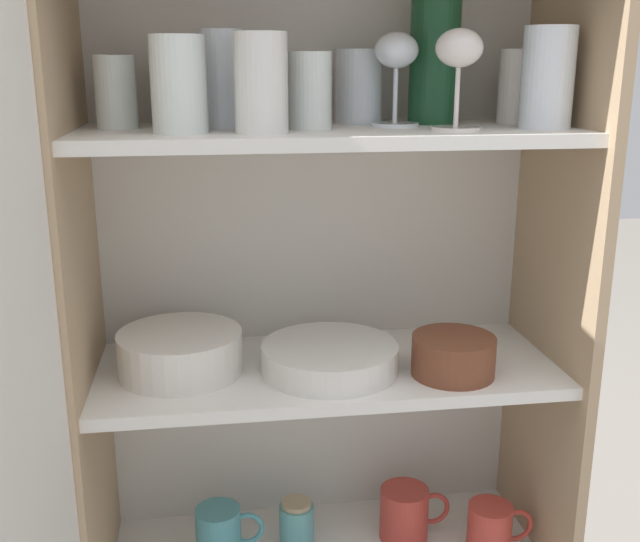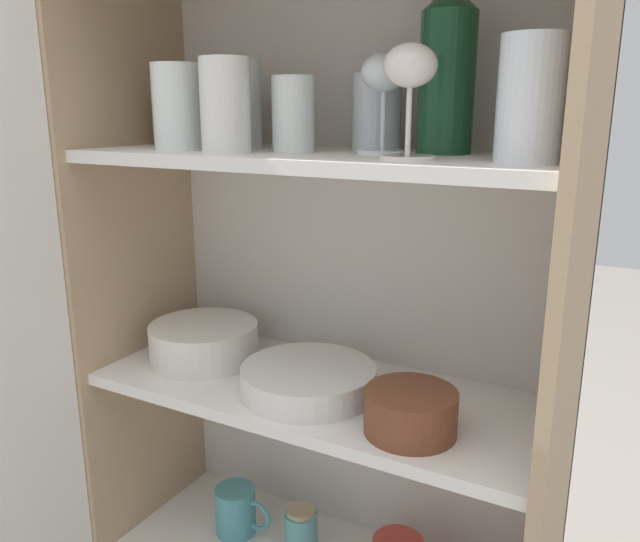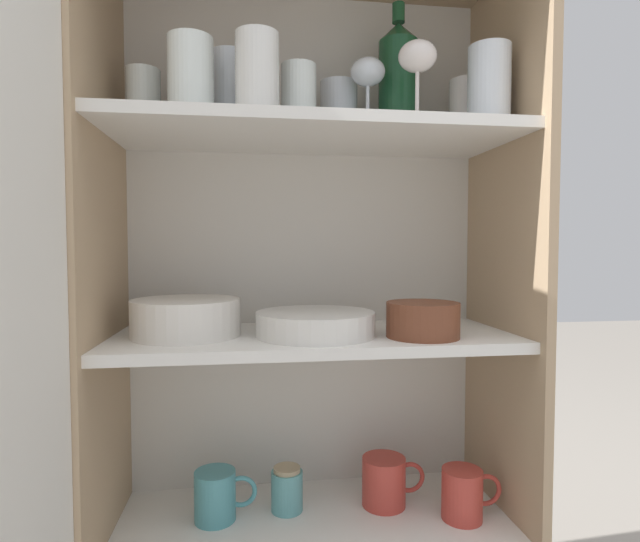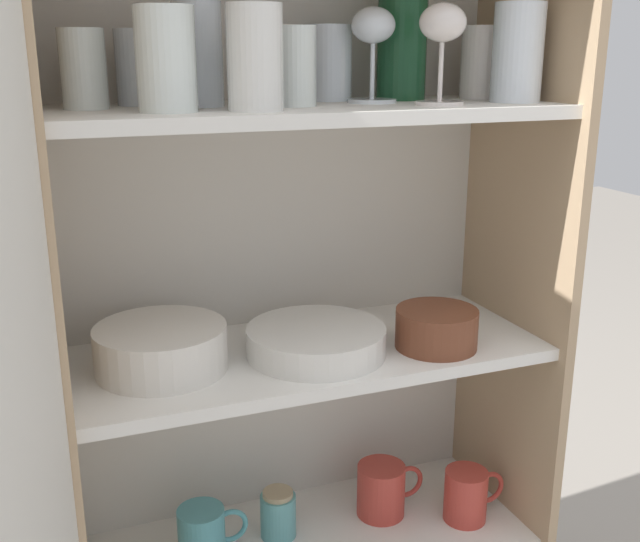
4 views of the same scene
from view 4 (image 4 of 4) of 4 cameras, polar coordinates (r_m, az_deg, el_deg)
name	(u,v)px [view 4 (image 4 of 4)]	position (r m, az deg, el deg)	size (l,w,h in m)	color
cupboard_back_panel	(279,296)	(1.35, -3.11, -1.88)	(0.79, 0.02, 1.32)	silver
cupboard_side_left	(59,359)	(1.14, -19.26, -6.32)	(0.02, 0.34, 1.32)	tan
cupboard_side_right	(511,297)	(1.38, 14.38, -1.95)	(0.02, 0.34, 1.32)	tan
shelf_board_middle	(310,354)	(1.22, -0.74, -6.33)	(0.75, 0.30, 0.02)	white
shelf_board_upper	(309,112)	(1.13, -0.81, 12.03)	(0.75, 0.30, 0.02)	white
cupboard_door	(35,499)	(0.82, -20.89, -15.95)	(0.08, 0.39, 1.32)	silver
tumbler_glass_0	(166,59)	(1.02, -11.66, 15.52)	(0.08, 0.08, 0.13)	white
tumbler_glass_1	(483,63)	(1.31, 12.32, 15.25)	(0.07, 0.07, 0.12)	silver
tumbler_glass_2	(294,66)	(1.10, -2.01, 15.32)	(0.06, 0.06, 0.11)	white
tumbler_glass_3	(328,63)	(1.23, 0.59, 15.56)	(0.08, 0.08, 0.12)	white
tumbler_glass_4	(255,58)	(1.02, -4.98, 15.88)	(0.07, 0.07, 0.14)	white
tumbler_glass_5	(518,53)	(1.23, 14.83, 15.77)	(0.08, 0.08, 0.15)	white
tumbler_glass_6	(198,55)	(1.11, -9.29, 15.96)	(0.07, 0.07, 0.14)	white
tumbler_glass_7	(83,69)	(1.09, -17.59, 14.46)	(0.06, 0.06, 0.11)	white
tumbler_glass_8	(141,67)	(1.15, -13.45, 14.86)	(0.07, 0.07, 0.11)	white
wine_glass_0	(373,35)	(1.18, 4.06, 17.47)	(0.08, 0.08, 0.14)	white
wine_glass_1	(442,32)	(1.14, 9.31, 17.53)	(0.07, 0.07, 0.14)	silver
wine_bottle	(403,23)	(1.26, 6.31, 18.24)	(0.08, 0.08, 0.27)	#194728
plate_stack_white	(314,341)	(1.19, -0.49, -5.36)	(0.22, 0.22, 0.04)	silver
mixing_bowl_large	(161,346)	(1.15, -12.02, -5.62)	(0.20, 0.20, 0.07)	silver
serving_bowl_small	(436,327)	(1.23, 8.87, -4.20)	(0.13, 0.13, 0.06)	brown
coffee_mug_primary	(467,495)	(1.44, 11.13, -16.39)	(0.12, 0.08, 0.10)	#BC3D33
coffee_mug_extra_1	(203,534)	(1.34, -8.89, -19.20)	(0.12, 0.08, 0.10)	teal
coffee_mug_extra_2	(382,489)	(1.44, 4.76, -16.26)	(0.13, 0.09, 0.10)	#BC3D33
storage_jar	(278,514)	(1.38, -3.21, -18.00)	(0.06, 0.06, 0.09)	#5BA3A8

